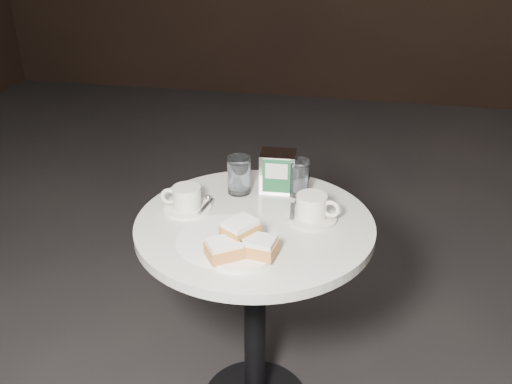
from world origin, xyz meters
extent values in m
cylinder|color=black|center=(0.00, 0.00, 0.36)|extent=(0.07, 0.07, 0.70)
cylinder|color=white|center=(0.00, 0.00, 0.73)|extent=(0.70, 0.70, 0.03)
cylinder|color=white|center=(-0.05, -0.12, 0.75)|extent=(0.34, 0.34, 0.00)
cylinder|color=white|center=(0.00, -0.18, 0.75)|extent=(0.22, 0.22, 0.01)
cube|color=#C9803E|center=(-0.04, -0.21, 0.77)|extent=(0.11, 0.11, 0.03)
cube|color=white|center=(-0.04, -0.21, 0.80)|extent=(0.11, 0.10, 0.01)
cube|color=#D18640|center=(0.05, -0.19, 0.77)|extent=(0.10, 0.08, 0.03)
cube|color=white|center=(0.05, -0.19, 0.80)|extent=(0.09, 0.08, 0.01)
cube|color=#BE813A|center=(-0.01, -0.16, 0.80)|extent=(0.11, 0.11, 0.03)
cube|color=white|center=(-0.01, -0.16, 0.83)|extent=(0.10, 0.11, 0.01)
cylinder|color=white|center=(-0.21, 0.03, 0.75)|extent=(0.16, 0.16, 0.01)
cylinder|color=silver|center=(-0.21, 0.03, 0.79)|extent=(0.09, 0.09, 0.07)
cylinder|color=#885E4A|center=(-0.21, 0.03, 0.81)|extent=(0.09, 0.09, 0.00)
torus|color=silver|center=(-0.27, 0.02, 0.79)|extent=(0.05, 0.02, 0.05)
cube|color=#AFAFB4|center=(-0.16, 0.04, 0.76)|extent=(0.03, 0.10, 0.00)
sphere|color=silver|center=(-0.16, 0.09, 0.76)|extent=(0.02, 0.02, 0.02)
cylinder|color=silver|center=(0.16, 0.04, 0.75)|extent=(0.17, 0.17, 0.01)
cylinder|color=white|center=(0.16, 0.04, 0.79)|extent=(0.10, 0.10, 0.07)
cylinder|color=#946D51|center=(0.16, 0.04, 0.82)|extent=(0.09, 0.09, 0.00)
torus|color=silver|center=(0.22, 0.03, 0.79)|extent=(0.06, 0.02, 0.05)
cube|color=silver|center=(0.10, 0.05, 0.76)|extent=(0.02, 0.11, 0.00)
sphere|color=#BBBABF|center=(0.11, 0.10, 0.76)|extent=(0.02, 0.02, 0.02)
cylinder|color=white|center=(-0.08, 0.17, 0.81)|extent=(0.10, 0.10, 0.12)
cylinder|color=silver|center=(-0.08, 0.17, 0.80)|extent=(0.09, 0.09, 0.10)
cylinder|color=white|center=(0.10, 0.20, 0.80)|extent=(0.09, 0.09, 0.11)
cylinder|color=white|center=(0.10, 0.20, 0.80)|extent=(0.08, 0.08, 0.10)
cube|color=white|center=(0.03, 0.21, 0.81)|extent=(0.12, 0.09, 0.13)
cube|color=#185530|center=(0.04, 0.17, 0.81)|extent=(0.09, 0.01, 0.11)
cube|color=silver|center=(0.04, 0.16, 0.83)|extent=(0.07, 0.01, 0.05)
camera|label=1|loc=(0.28, -1.41, 1.58)|focal=40.00mm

